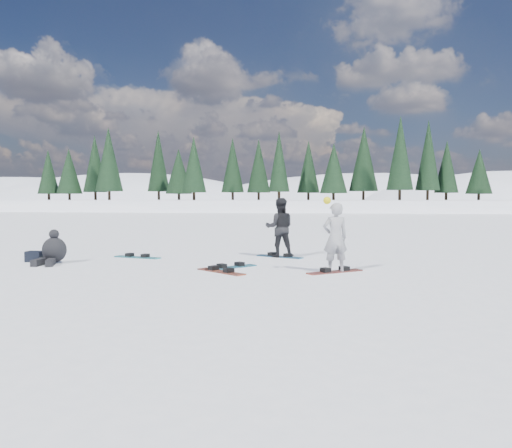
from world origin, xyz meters
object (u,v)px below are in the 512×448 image
at_px(seated_rider, 53,250).
at_px(snowboard_loose_c, 137,257).
at_px(snowboard_loose_b, 221,272).
at_px(snowboarder_man, 280,228).
at_px(snowboard_loose_a, 231,267).
at_px(gear_bag, 35,256).
at_px(snowboarder_woman, 335,237).

height_order(seated_rider, snowboard_loose_c, seated_rider).
distance_m(seated_rider, snowboard_loose_b, 4.98).
bearing_deg(snowboarder_man, snowboard_loose_a, 59.58).
bearing_deg(snowboard_loose_b, gear_bag, -154.21).
height_order(seated_rider, gear_bag, seated_rider).
relative_size(snowboarder_woman, snowboarder_man, 1.02).
relative_size(seated_rider, snowboard_loose_a, 0.78).
bearing_deg(snowboard_loose_b, seated_rider, -153.09).
bearing_deg(snowboarder_man, snowboard_loose_c, 1.97).
distance_m(snowboard_loose_c, snowboard_loose_a, 3.63).
relative_size(gear_bag, snowboard_loose_c, 0.30).
height_order(snowboarder_man, snowboard_loose_a, snowboarder_man).
height_order(snowboarder_woman, snowboard_loose_a, snowboarder_woman).
xyz_separation_m(seated_rider, snowboard_loose_a, (4.97, -0.26, -0.34)).
relative_size(seated_rider, snowboard_loose_b, 0.78).
xyz_separation_m(seated_rider, snowboard_loose_c, (1.81, 1.53, -0.34)).
relative_size(gear_bag, snowboard_loose_b, 0.30).
xyz_separation_m(snowboarder_man, snowboard_loose_c, (-4.22, -0.70, -0.88)).
height_order(gear_bag, snowboard_loose_a, gear_bag).
distance_m(snowboarder_woman, snowboarder_man, 3.32).
bearing_deg(seated_rider, snowboarder_man, 7.10).
bearing_deg(snowboard_loose_c, seated_rider, -124.87).
bearing_deg(gear_bag, snowboard_loose_b, -12.93).
xyz_separation_m(snowboarder_woman, seated_rider, (-7.59, 0.70, -0.49)).
bearing_deg(gear_bag, snowboard_loose_a, -5.22).
distance_m(gear_bag, snowboard_loose_c, 2.82).
height_order(seated_rider, snowboard_loose_b, seated_rider).
bearing_deg(seated_rider, snowboard_loose_a, -16.18).
bearing_deg(gear_bag, snowboarder_woman, -6.59).
xyz_separation_m(gear_bag, snowboard_loose_a, (5.67, -0.52, -0.14)).
distance_m(snowboard_loose_b, snowboard_loose_a, 0.77).
distance_m(seated_rider, gear_bag, 0.78).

